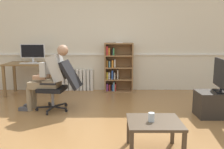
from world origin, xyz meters
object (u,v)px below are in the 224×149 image
Objects in this scene: bookshelf at (116,68)px; drinking_glass at (151,117)px; person_seated at (50,76)px; office_chair at (60,83)px; coffee_table at (154,125)px; imac_monitor at (32,52)px; computer_desk at (31,68)px; computer_mouse at (43,63)px; tv_stand at (219,104)px; tv_screen at (222,75)px; keyboard at (30,63)px; radiator at (75,80)px.

bookshelf is 11.78× the size of drinking_glass.
bookshelf is at bearing 146.23° from person_seated.
office_chair is 2.17m from drinking_glass.
office_chair reaches higher than coffee_table.
imac_monitor is at bearing -173.88° from bookshelf.
computer_desk is 11.37× the size of computer_mouse.
tv_stand is at bearing 89.93° from office_chair.
tv_stand is at bearing 90.00° from tv_screen.
drinking_glass is (1.42, -1.63, -0.06)m from office_chair.
keyboard is 1.20m from radiator.
bookshelf is 1.40× the size of radiator.
tv_screen is at bearing -23.59° from imac_monitor.
tv_screen reaches higher than office_chair.
computer_desk reaches higher than tv_stand.
bookshelf is 2.59m from tv_stand.
computer_desk is 0.92× the size of bookshelf.
tv_screen is (2.84, -0.34, 0.22)m from office_chair.
computer_mouse is 0.08× the size of bookshelf.
person_seated is at bearing 135.42° from coffee_table.
computer_mouse is 1.17m from person_seated.
computer_desk reaches higher than coffee_table.
bookshelf is at bearing 51.15° from tv_screen.
radiator is 3.54m from coffee_table.
computer_mouse is 0.11× the size of office_chair.
radiator is 1.38× the size of coffee_table.
person_seated is (0.73, -1.06, -0.11)m from keyboard.
computer_desk is 1.34× the size of tv_screen.
person_seated is at bearing -60.57° from imac_monitor.
imac_monitor reaches higher than drinking_glass.
office_chair is at bearing -54.65° from imac_monitor.
drinking_glass is (0.35, -3.15, -0.14)m from bookshelf.
computer_mouse is 0.12× the size of tv_stand.
person_seated is at bearing 90.82° from tv_screen.
computer_mouse is (0.30, -0.20, -0.24)m from imac_monitor.
keyboard is 0.68× the size of coffee_table.
person_seated reaches higher than radiator.
computer_desk is at bearing -112.48° from imac_monitor.
imac_monitor is 4.18m from tv_stand.
office_chair is 0.77× the size of person_seated.
keyboard is (-0.01, -0.22, -0.25)m from imac_monitor.
tv_screen is (1.76, -1.86, 0.14)m from bookshelf.
imac_monitor reaches higher than keyboard.
person_seated is (0.42, -1.08, -0.12)m from computer_mouse.
person_seated reaches higher than imac_monitor.
person_seated reaches higher than tv_screen.
computer_mouse is at bearing 74.98° from tv_screen.
tv_screen reaches higher than drinking_glass.
person_seated is (-1.28, -1.49, 0.06)m from bookshelf.
computer_mouse reaches higher than tv_stand.
drinking_glass reaches higher than tv_stand.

